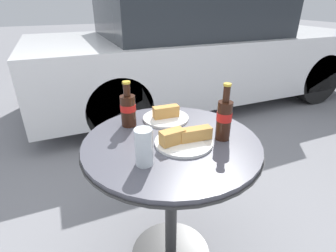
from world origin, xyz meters
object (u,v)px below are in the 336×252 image
bistro_table (171,170)px  lunch_plate_far (166,116)px  cola_bottle_right (128,109)px  cola_bottle_left (224,118)px  lunch_plate_near (184,139)px  drinking_glass (144,149)px  parked_car (199,54)px

bistro_table → lunch_plate_far: size_ratio=3.37×
bistro_table → cola_bottle_right: size_ratio=3.57×
cola_bottle_left → bistro_table: bearing=160.3°
lunch_plate_near → drinking_glass: bearing=-159.1°
lunch_plate_near → lunch_plate_far: lunch_plate_near is taller
bistro_table → lunch_plate_near: size_ratio=3.17×
bistro_table → lunch_plate_near: lunch_plate_near is taller
cola_bottle_right → lunch_plate_near: (0.16, -0.27, -0.06)m
bistro_table → parked_car: parked_car is taller
lunch_plate_near → parked_car: size_ratio=0.06×
cola_bottle_right → bistro_table: bearing=-59.2°
lunch_plate_far → parked_car: 2.37m
cola_bottle_left → drinking_glass: 0.38m
cola_bottle_left → lunch_plate_near: 0.19m
bistro_table → drinking_glass: drinking_glass is taller
drinking_glass → lunch_plate_near: (0.20, 0.08, -0.04)m
bistro_table → lunch_plate_far: bearing=73.7°
bistro_table → drinking_glass: (-0.17, -0.13, 0.22)m
lunch_plate_near → lunch_plate_far: bearing=84.3°
cola_bottle_left → drinking_glass: cola_bottle_left is taller
drinking_glass → lunch_plate_near: 0.22m
cola_bottle_left → cola_bottle_right: bearing=139.3°
drinking_glass → lunch_plate_near: bearing=20.9°
lunch_plate_far → bistro_table: bearing=-106.3°
bistro_table → cola_bottle_left: bearing=-19.7°
cola_bottle_left → drinking_glass: size_ratio=1.74×
cola_bottle_right → lunch_plate_near: cola_bottle_right is taller
cola_bottle_left → drinking_glass: bearing=-172.0°
cola_bottle_right → cola_bottle_left: bearing=-40.7°
bistro_table → parked_car: bearing=58.1°
cola_bottle_right → lunch_plate_far: 0.20m
lunch_plate_far → drinking_glass: bearing=-123.9°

